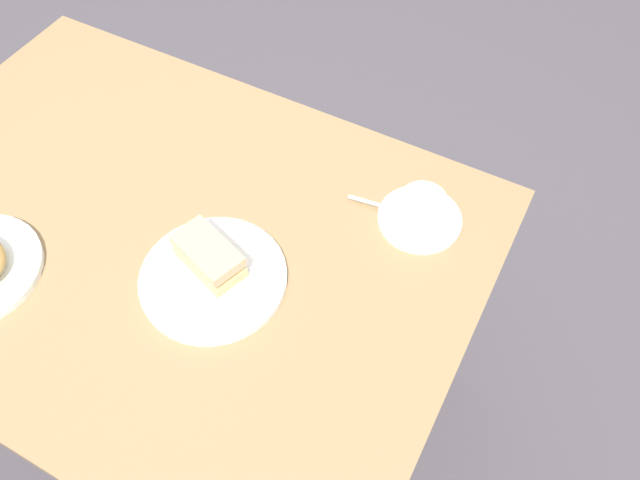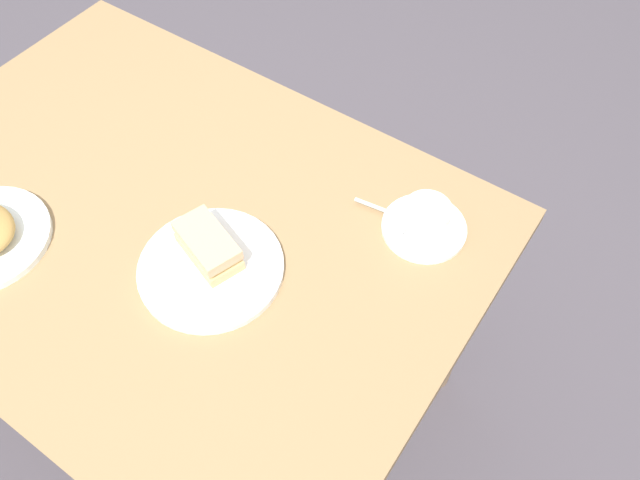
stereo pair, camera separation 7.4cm
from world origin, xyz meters
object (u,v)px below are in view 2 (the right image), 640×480
at_px(spoon, 386,211).
at_px(dining_table, 171,249).
at_px(coffee_cup, 426,217).
at_px(coffee_saucer, 424,228).
at_px(sandwich_front, 208,246).
at_px(sandwich_plate, 211,268).

bearing_deg(spoon, dining_table, -145.18).
bearing_deg(coffee_cup, coffee_saucer, 71.89).
height_order(dining_table, sandwich_front, sandwich_front).
bearing_deg(coffee_saucer, spoon, -172.35).
bearing_deg(sandwich_plate, coffee_cup, 47.39).
xyz_separation_m(coffee_saucer, coffee_cup, (-0.00, -0.00, 0.04)).
relative_size(sandwich_plate, coffee_cup, 2.36).
height_order(dining_table, spoon, spoon).
distance_m(dining_table, spoon, 0.46).
height_order(coffee_cup, spoon, coffee_cup).
bearing_deg(dining_table, coffee_cup, 30.63).
relative_size(sandwich_plate, spoon, 2.70).
xyz_separation_m(sandwich_front, coffee_cup, (0.29, 0.28, -0.00)).
bearing_deg(coffee_cup, sandwich_front, -136.18).
relative_size(coffee_saucer, coffee_cup, 1.44).
height_order(coffee_saucer, spoon, spoon).
bearing_deg(spoon, sandwich_front, -128.24).
bearing_deg(sandwich_plate, coffee_saucer, 47.48).
distance_m(sandwich_front, coffee_saucer, 0.41).
distance_m(dining_table, coffee_cup, 0.53).
bearing_deg(sandwich_front, coffee_saucer, 43.92).
relative_size(sandwich_plate, coffee_saucer, 1.64).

